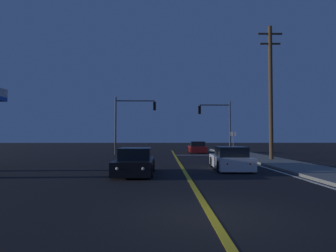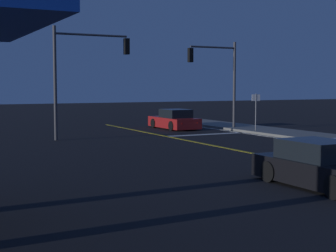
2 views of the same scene
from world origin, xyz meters
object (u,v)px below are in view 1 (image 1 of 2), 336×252
object	(u,v)px
car_far_approaching_white	(230,159)
car_following_oncoming_black	(135,163)
traffic_signal_far_left	(130,116)
traffic_signal_near_right	(219,119)
utility_pole_right	(271,91)
car_lead_oncoming_red	(197,148)
street_sign_corner	(233,139)

from	to	relation	value
car_far_approaching_white	car_following_oncoming_black	distance (m)	5.81
traffic_signal_far_left	traffic_signal_near_right	bearing A→B (deg)	8.25
car_far_approaching_white	traffic_signal_far_left	size ratio (longest dim) A/B	0.77
car_far_approaching_white	traffic_signal_near_right	bearing A→B (deg)	83.74
car_following_oncoming_black	traffic_signal_far_left	world-z (taller)	traffic_signal_far_left
traffic_signal_near_right	utility_pole_right	size ratio (longest dim) A/B	0.54
car_far_approaching_white	traffic_signal_far_left	xyz separation A→B (m)	(-7.48, 13.87, 3.49)
car_following_oncoming_black	utility_pole_right	xyz separation A→B (m)	(9.95, 7.84, 4.96)
car_lead_oncoming_red	traffic_signal_far_left	bearing A→B (deg)	-154.99
traffic_signal_near_right	traffic_signal_far_left	distance (m)	9.76
traffic_signal_near_right	street_sign_corner	size ratio (longest dim) A/B	2.39
car_far_approaching_white	utility_pole_right	world-z (taller)	utility_pole_right
car_lead_oncoming_red	street_sign_corner	distance (m)	5.91
car_following_oncoming_black	traffic_signal_near_right	distance (m)	19.25
car_following_oncoming_black	street_sign_corner	size ratio (longest dim) A/B	1.80
traffic_signal_far_left	car_lead_oncoming_red	bearing A→B (deg)	25.11
car_far_approaching_white	car_lead_oncoming_red	size ratio (longest dim) A/B	1.06
traffic_signal_far_left	car_far_approaching_white	bearing A→B (deg)	-61.68
utility_pole_right	street_sign_corner	xyz separation A→B (m)	(-1.40, 6.74, -3.90)
traffic_signal_far_left	street_sign_corner	xyz separation A→B (m)	(10.61, -1.40, -2.44)
car_far_approaching_white	car_following_oncoming_black	xyz separation A→B (m)	(-5.41, -2.11, -0.00)
car_far_approaching_white	street_sign_corner	world-z (taller)	street_sign_corner
car_following_oncoming_black	traffic_signal_near_right	world-z (taller)	traffic_signal_near_right
car_following_oncoming_black	street_sign_corner	xyz separation A→B (m)	(8.55, 14.58, 1.05)
utility_pole_right	street_sign_corner	distance (m)	7.91
traffic_signal_near_right	utility_pole_right	world-z (taller)	utility_pole_right
car_lead_oncoming_red	street_sign_corner	bearing A→B (deg)	-57.76
traffic_signal_near_right	utility_pole_right	bearing A→B (deg)	103.89
street_sign_corner	utility_pole_right	bearing A→B (deg)	-78.26
car_far_approaching_white	traffic_signal_far_left	bearing A→B (deg)	120.17
traffic_signal_far_left	street_sign_corner	size ratio (longest dim) A/B	2.50
traffic_signal_near_right	street_sign_corner	world-z (taller)	traffic_signal_near_right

